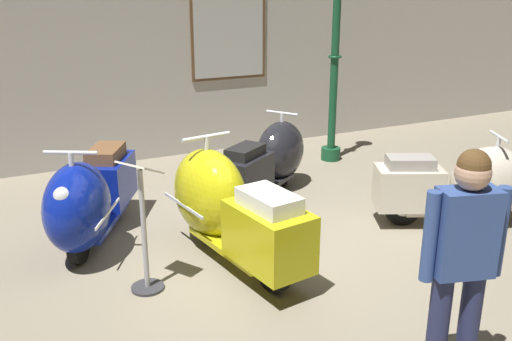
{
  "coord_description": "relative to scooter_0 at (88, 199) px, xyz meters",
  "views": [
    {
      "loc": [
        -2.28,
        -4.29,
        2.48
      ],
      "look_at": [
        0.2,
        0.8,
        0.59
      ],
      "focal_mm": 39.8,
      "sensor_mm": 36.0,
      "label": 1
    }
  ],
  "objects": [
    {
      "name": "scooter_1",
      "position": [
        1.1,
        -0.8,
        0.02
      ],
      "size": [
        0.79,
        1.89,
        1.12
      ],
      "rotation": [
        0.0,
        0.0,
        1.72
      ],
      "color": "black",
      "rests_on": "ground"
    },
    {
      "name": "lamppost",
      "position": [
        3.68,
        1.39,
        1.0
      ],
      "size": [
        0.28,
        0.28,
        2.82
      ],
      "color": "#144728",
      "rests_on": "ground"
    },
    {
      "name": "scooter_2",
      "position": [
        2.25,
        0.53,
        -0.05
      ],
      "size": [
        1.57,
        1.26,
        0.97
      ],
      "rotation": [
        0.0,
        0.0,
        0.59
      ],
      "color": "black",
      "rests_on": "ground"
    },
    {
      "name": "scooter_3",
      "position": [
        3.66,
        -1.19,
        -0.04
      ],
      "size": [
        1.66,
        1.11,
        0.99
      ],
      "rotation": [
        0.0,
        0.0,
        -0.45
      ],
      "color": "black",
      "rests_on": "ground"
    },
    {
      "name": "ground_plane",
      "position": [
        1.51,
        -0.98,
        -0.49
      ],
      "size": [
        60.0,
        60.0,
        0.0
      ],
      "primitive_type": "plane",
      "color": "gray"
    },
    {
      "name": "showroom_back_wall",
      "position": [
        1.34,
        2.67,
        1.43
      ],
      "size": [
        18.0,
        0.63,
        3.84
      ],
      "color": "#ADA89E",
      "rests_on": "ground"
    },
    {
      "name": "visitor_0",
      "position": [
        1.71,
        -3.04,
        0.42
      ],
      "size": [
        0.51,
        0.32,
        1.58
      ],
      "rotation": [
        0.0,
        0.0,
        1.29
      ],
      "color": "black",
      "rests_on": "ground"
    },
    {
      "name": "info_stanchion",
      "position": [
        0.26,
        -1.05,
        -0.01
      ],
      "size": [
        0.36,
        0.39,
        1.14
      ],
      "color": "#333338",
      "rests_on": "ground"
    },
    {
      "name": "scooter_0",
      "position": [
        0.0,
        0.0,
        0.0
      ],
      "size": [
        1.27,
        1.78,
        1.07
      ],
      "rotation": [
        0.0,
        0.0,
        -2.07
      ],
      "color": "black",
      "rests_on": "ground"
    }
  ]
}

